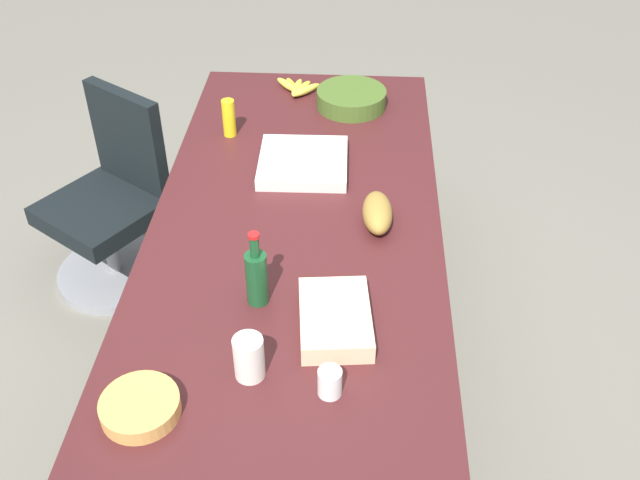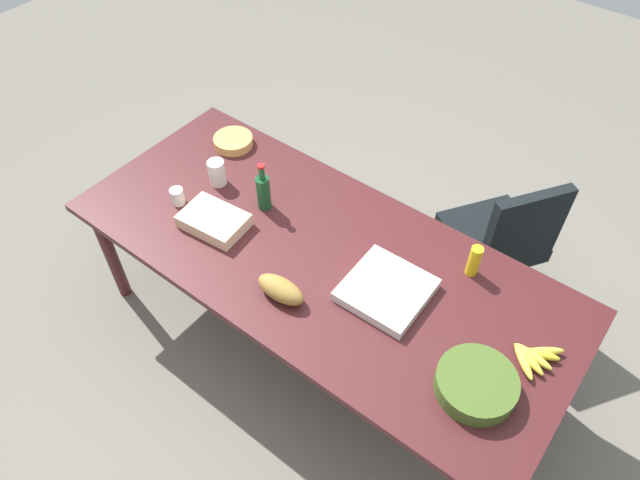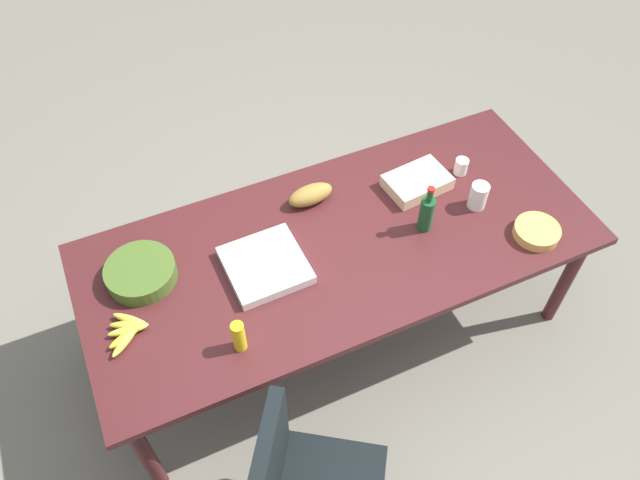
# 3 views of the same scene
# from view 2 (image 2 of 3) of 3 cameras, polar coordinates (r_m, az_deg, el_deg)

# --- Properties ---
(ground_plane) EXTENTS (10.00, 10.00, 0.00)m
(ground_plane) POSITION_cam_2_polar(r_m,az_deg,el_deg) (3.41, -0.10, -9.81)
(ground_plane) COLOR slate
(conference_table) EXTENTS (2.50, 1.08, 0.77)m
(conference_table) POSITION_cam_2_polar(r_m,az_deg,el_deg) (2.84, -0.12, -2.21)
(conference_table) COLOR #461B1D
(conference_table) RESTS_ON ground
(office_chair) EXTENTS (0.67, 0.67, 0.93)m
(office_chair) POSITION_cam_2_polar(r_m,az_deg,el_deg) (3.50, 16.67, -0.89)
(office_chair) COLOR gray
(office_chair) RESTS_ON ground
(pizza_box) EXTENTS (0.37, 0.37, 0.05)m
(pizza_box) POSITION_cam_2_polar(r_m,az_deg,el_deg) (2.64, 6.46, -4.92)
(pizza_box) COLOR silver
(pizza_box) RESTS_ON conference_table
(chip_bowl) EXTENTS (0.28, 0.28, 0.05)m
(chip_bowl) POSITION_cam_2_polar(r_m,az_deg,el_deg) (3.41, -8.49, 9.56)
(chip_bowl) COLOR #DEA252
(chip_bowl) RESTS_ON conference_table
(banana_bunch) EXTENTS (0.20, 0.24, 0.04)m
(banana_bunch) POSITION_cam_2_polar(r_m,az_deg,el_deg) (2.58, 20.21, -10.67)
(banana_bunch) COLOR gold
(banana_bunch) RESTS_ON conference_table
(sheet_cake) EXTENTS (0.34, 0.25, 0.07)m
(sheet_cake) POSITION_cam_2_polar(r_m,az_deg,el_deg) (2.94, -10.35, 1.88)
(sheet_cake) COLOR beige
(sheet_cake) RESTS_ON conference_table
(mayo_jar) EXTENTS (0.09, 0.09, 0.14)m
(mayo_jar) POSITION_cam_2_polar(r_m,az_deg,el_deg) (3.14, -10.06, 6.52)
(mayo_jar) COLOR white
(mayo_jar) RESTS_ON conference_table
(wine_bottle) EXTENTS (0.09, 0.09, 0.28)m
(wine_bottle) POSITION_cam_2_polar(r_m,az_deg,el_deg) (2.95, -5.57, 4.79)
(wine_bottle) COLOR #174C26
(wine_bottle) RESTS_ON conference_table
(bread_loaf) EXTENTS (0.25, 0.12, 0.10)m
(bread_loaf) POSITION_cam_2_polar(r_m,az_deg,el_deg) (2.60, -3.87, -4.86)
(bread_loaf) COLOR olive
(bread_loaf) RESTS_ON conference_table
(salad_bowl) EXTENTS (0.39, 0.39, 0.08)m
(salad_bowl) POSITION_cam_2_polar(r_m,az_deg,el_deg) (2.43, 15.04, -13.47)
(salad_bowl) COLOR #445F23
(salad_bowl) RESTS_ON conference_table
(mustard_bottle) EXTENTS (0.06, 0.06, 0.17)m
(mustard_bottle) POSITION_cam_2_polar(r_m,az_deg,el_deg) (2.74, 14.87, -1.98)
(mustard_bottle) COLOR yellow
(mustard_bottle) RESTS_ON conference_table
(paper_cup) EXTENTS (0.09, 0.09, 0.09)m
(paper_cup) POSITION_cam_2_polar(r_m,az_deg,el_deg) (3.09, -13.79, 4.18)
(paper_cup) COLOR white
(paper_cup) RESTS_ON conference_table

